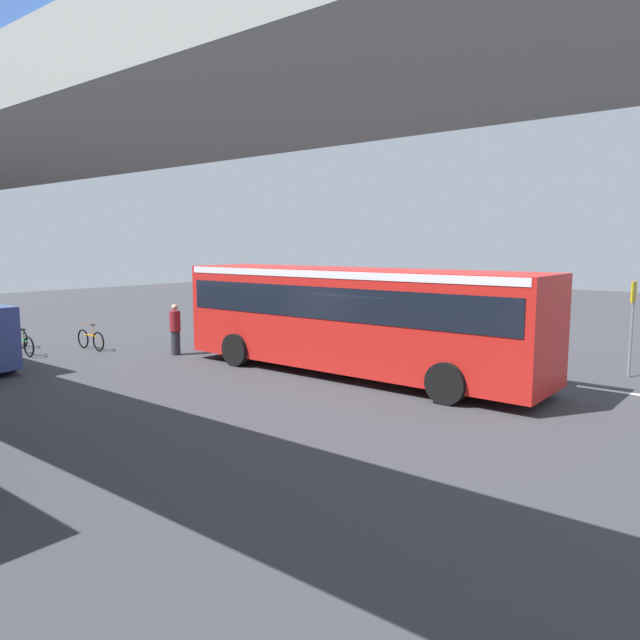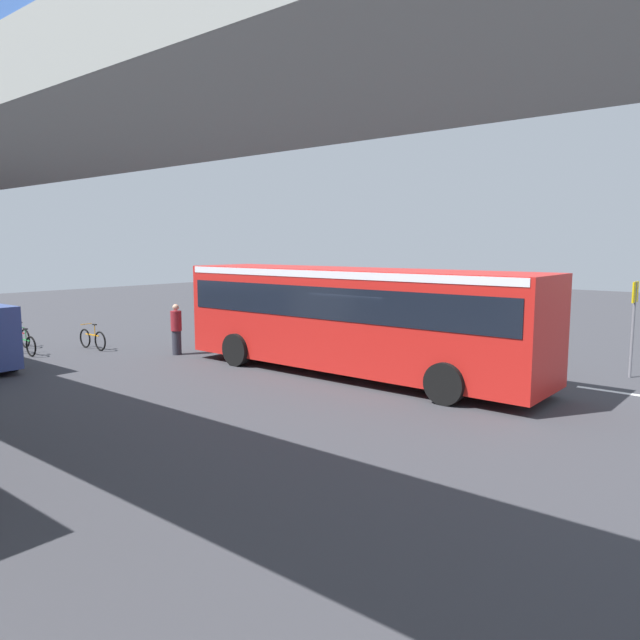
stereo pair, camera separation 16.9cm
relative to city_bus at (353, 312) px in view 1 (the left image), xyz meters
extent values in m
plane|color=#38383D|center=(-0.62, 0.08, -1.88)|extent=(80.00, 80.00, 0.00)
cube|color=red|center=(-0.01, 0.00, -0.17)|extent=(11.50, 2.55, 2.86)
cube|color=black|center=(-0.01, 0.00, 0.35)|extent=(11.04, 2.59, 0.90)
cube|color=white|center=(-0.01, 0.00, 1.15)|extent=(11.27, 2.58, 0.20)
cube|color=black|center=(5.76, 0.00, 0.18)|extent=(0.04, 2.24, 1.20)
cylinder|color=black|center=(3.67, 1.27, -1.36)|extent=(1.04, 0.30, 1.04)
cylinder|color=black|center=(3.67, -1.27, -1.36)|extent=(1.04, 0.30, 1.04)
cylinder|color=black|center=(-3.69, 1.27, -1.36)|extent=(1.04, 0.30, 1.04)
cylinder|color=black|center=(-3.69, -1.27, -1.36)|extent=(1.04, 0.30, 1.04)
cylinder|color=black|center=(8.34, 6.22, -1.54)|extent=(0.68, 0.22, 0.68)
torus|color=black|center=(13.33, 4.04, -1.52)|extent=(0.72, 0.06, 0.72)
torus|color=black|center=(12.28, 4.04, -1.52)|extent=(0.72, 0.06, 0.72)
cube|color=red|center=(12.81, 4.04, -1.34)|extent=(0.89, 0.04, 0.04)
cylinder|color=red|center=(12.62, 4.04, -1.14)|extent=(0.03, 0.03, 0.40)
cube|color=black|center=(12.62, 4.04, -0.94)|extent=(0.20, 0.08, 0.04)
cylinder|color=red|center=(13.21, 4.04, -0.97)|extent=(0.02, 0.44, 0.02)
torus|color=black|center=(11.38, 4.72, -1.52)|extent=(0.72, 0.06, 0.72)
torus|color=black|center=(10.33, 4.72, -1.52)|extent=(0.72, 0.06, 0.72)
cube|color=green|center=(10.86, 4.72, -1.34)|extent=(0.89, 0.04, 0.04)
cylinder|color=green|center=(10.67, 4.72, -1.14)|extent=(0.03, 0.03, 0.40)
cube|color=black|center=(10.67, 4.72, -0.94)|extent=(0.20, 0.08, 0.04)
cylinder|color=green|center=(11.25, 4.72, -0.97)|extent=(0.02, 0.44, 0.02)
torus|color=black|center=(10.55, 2.60, -1.52)|extent=(0.72, 0.06, 0.72)
torus|color=black|center=(9.50, 2.60, -1.52)|extent=(0.72, 0.06, 0.72)
cube|color=orange|center=(10.03, 2.60, -1.34)|extent=(0.89, 0.04, 0.04)
cylinder|color=orange|center=(9.84, 2.60, -1.14)|extent=(0.03, 0.03, 0.40)
cube|color=black|center=(9.84, 2.60, -0.94)|extent=(0.20, 0.08, 0.04)
cylinder|color=orange|center=(10.43, 2.60, -0.97)|extent=(0.02, 0.44, 0.02)
cylinder|color=#2D2D38|center=(6.74, 1.28, -1.46)|extent=(0.32, 0.32, 0.85)
cylinder|color=maroon|center=(6.74, 1.28, -0.68)|extent=(0.38, 0.38, 0.70)
sphere|color=tan|center=(6.74, 1.28, -0.20)|extent=(0.22, 0.22, 0.22)
cylinder|color=slate|center=(-6.46, -4.83, -0.48)|extent=(0.08, 0.08, 2.80)
cube|color=yellow|center=(-6.46, -4.83, 0.62)|extent=(0.04, 0.60, 0.60)
cube|color=silver|center=(-6.62, -2.69, -1.88)|extent=(2.00, 0.20, 0.01)
cube|color=silver|center=(-2.62, -2.69, -1.88)|extent=(2.00, 0.20, 0.01)
cube|color=silver|center=(1.38, -2.69, -1.88)|extent=(2.00, 0.20, 0.01)
cube|color=silver|center=(5.38, -2.69, -1.88)|extent=(2.00, 0.20, 0.01)
cube|color=#3359A5|center=(-0.62, 9.67, 3.91)|extent=(29.74, 0.08, 1.10)
camera|label=1|loc=(-10.09, 14.09, 1.95)|focal=33.26mm
camera|label=2|loc=(-10.22, 13.98, 1.95)|focal=33.26mm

